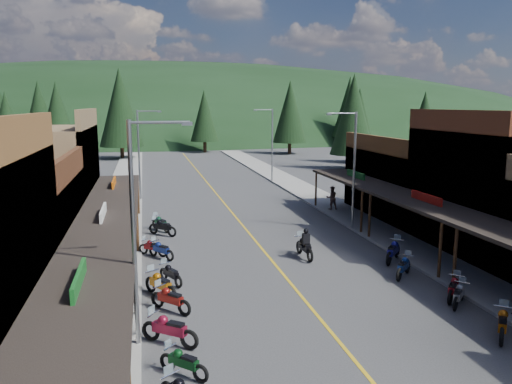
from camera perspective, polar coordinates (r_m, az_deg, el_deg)
ground at (r=25.38m, az=3.29°, el=-9.57°), size 220.00×220.00×0.00m
centerline at (r=44.31m, az=-3.83°, el=-1.06°), size 0.15×90.00×0.01m
sidewalk_west at (r=43.84m, az=-15.13°, el=-1.42°), size 3.40×94.00×0.15m
sidewalk_east at (r=46.40m, az=6.85°, el=-0.52°), size 3.40×94.00×0.15m
shop_west_3 at (r=35.36m, az=-24.20°, el=1.03°), size 10.90×10.20×8.20m
shop_east_2 at (r=32.42m, az=26.59°, el=0.11°), size 10.90×9.00×8.20m
shop_east_3 at (r=40.33m, az=17.87°, el=1.02°), size 10.90×10.20×6.20m
streetlight_0 at (r=17.45m, az=-13.38°, el=-3.64°), size 2.16×0.18×8.00m
streetlight_1 at (r=45.16m, az=-13.07°, el=4.62°), size 2.16×0.18×8.00m
streetlight_2 at (r=34.07m, az=10.95°, el=3.02°), size 2.16×0.18×8.00m
streetlight_3 at (r=54.84m, az=1.71°, el=5.78°), size 2.16×0.18×8.00m
ridge_hill at (r=158.34m, az=-10.33°, el=6.77°), size 310.00×140.00×60.00m
pine_1 at (r=94.59m, az=-23.52°, el=8.43°), size 5.88×5.88×12.50m
pine_2 at (r=81.05m, az=-15.26°, el=9.30°), size 6.72×6.72×14.00m
pine_3 at (r=89.63m, az=-5.93°, el=8.67°), size 5.04×5.04×11.00m
pine_4 at (r=86.57m, az=3.91°, el=9.15°), size 5.88×5.88×12.50m
pine_5 at (r=103.31m, az=10.63°, el=9.56°), size 6.72×6.72×14.00m
pine_6 at (r=101.69m, az=18.70°, el=8.35°), size 5.04×5.04×11.00m
pine_8 at (r=64.87m, az=-26.56°, el=6.74°), size 4.48×4.48×10.00m
pine_9 at (r=74.59m, az=11.70°, el=8.18°), size 4.93×4.93×10.80m
pine_10 at (r=73.88m, az=-21.74°, el=7.98°), size 5.38×5.38×11.60m
pine_11 at (r=66.56m, az=11.05°, el=8.70°), size 5.82×5.82×12.40m
bike_west_4 at (r=16.70m, az=-8.28°, el=-18.59°), size 1.78×1.74×1.07m
bike_west_5 at (r=18.61m, az=-9.86°, el=-15.07°), size 2.29×1.99×1.31m
bike_west_6 at (r=21.33m, az=-9.75°, el=-11.85°), size 1.97×2.04×1.22m
bike_west_7 at (r=22.91m, az=-10.87°, el=-10.21°), size 1.84×2.32×1.30m
bike_west_8 at (r=24.44m, az=-9.72°, el=-9.12°), size 1.44×1.99×1.09m
bike_west_9 at (r=28.34m, az=-10.79°, el=-6.42°), size 1.74×1.98×1.14m
bike_west_10 at (r=29.03m, az=-11.72°, el=-6.14°), size 1.85×1.61×1.06m
bike_west_11 at (r=33.22m, az=-10.64°, el=-3.89°), size 2.09×1.98×1.24m
bike_west_12 at (r=34.47m, az=-10.84°, el=-3.45°), size 1.59×2.12×1.17m
bike_east_4 at (r=20.97m, az=26.35°, el=-13.20°), size 1.87×2.06×1.20m
bike_east_5 at (r=23.32m, az=22.18°, el=-10.72°), size 1.78×1.77×1.07m
bike_east_6 at (r=23.94m, az=21.65°, el=-10.07°), size 1.86×1.88×1.13m
bike_east_7 at (r=26.05m, az=16.52°, el=-8.09°), size 1.95×1.95×1.18m
bike_east_8 at (r=28.36m, az=15.41°, el=-6.40°), size 2.15×2.22×1.32m
rider_on_bike at (r=28.12m, az=5.58°, el=-6.13°), size 0.89×2.35×1.76m
pedestrian_east_b at (r=40.46m, az=8.65°, el=-0.65°), size 0.94×0.58×1.89m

